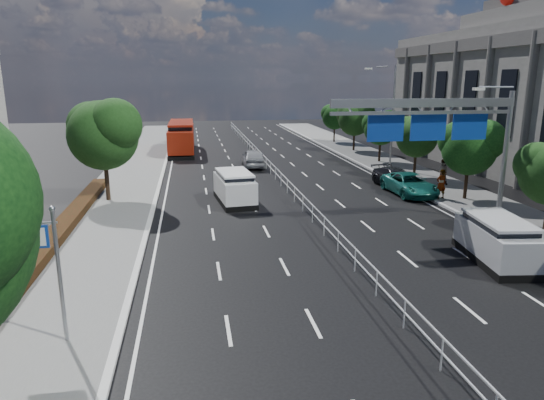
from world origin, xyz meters
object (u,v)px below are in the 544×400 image
object	(u,v)px
red_bus	(182,136)
pedestrian_b	(442,172)
pedestrian_a	(441,184)
near_car_dark	(180,135)
toilet_sign	(40,253)
parked_car_dark	(395,178)
parked_car_teal	(410,184)
white_minivan	(235,187)
overhead_gantry	(443,122)
near_car_silver	(253,158)
silver_minivan	(497,240)

from	to	relation	value
red_bus	pedestrian_b	xyz separation A→B (m)	(19.31, -20.74, -0.63)
pedestrian_a	pedestrian_b	world-z (taller)	pedestrian_a
red_bus	near_car_dark	xyz separation A→B (m)	(-0.34, 8.75, -0.86)
toilet_sign	parked_car_dark	size ratio (longest dim) A/B	0.90
parked_car_teal	white_minivan	bearing A→B (deg)	179.86
overhead_gantry	parked_car_teal	distance (m)	8.36
white_minivan	near_car_silver	xyz separation A→B (m)	(2.87, 12.84, -0.19)
toilet_sign	red_bus	size ratio (longest dim) A/B	0.39
white_minivan	silver_minivan	size ratio (longest dim) A/B	0.99
parked_car_teal	pedestrian_a	size ratio (longest dim) A/B	2.70
near_car_silver	white_minivan	bearing A→B (deg)	79.77
red_bus	parked_car_dark	size ratio (longest dim) A/B	2.30
red_bus	pedestrian_b	bearing A→B (deg)	-46.35
white_minivan	parked_car_dark	world-z (taller)	white_minivan
pedestrian_a	overhead_gantry	bearing A→B (deg)	50.55
parked_car_dark	toilet_sign	bearing A→B (deg)	-141.30
overhead_gantry	pedestrian_a	xyz separation A→B (m)	(2.86, 4.71, -4.49)
toilet_sign	near_car_dark	distance (m)	48.36
silver_minivan	parked_car_teal	xyz separation A→B (m)	(1.80, 12.58, -0.24)
pedestrian_a	near_car_dark	bearing A→B (deg)	-70.66
near_car_silver	pedestrian_b	distance (m)	16.59
near_car_dark	near_car_silver	bearing A→B (deg)	112.91
silver_minivan	parked_car_dark	bearing A→B (deg)	90.95
parked_car_dark	pedestrian_a	size ratio (longest dim) A/B	2.48
near_car_silver	pedestrian_a	xyz separation A→B (m)	(10.60, -14.50, 0.30)
pedestrian_b	red_bus	bearing A→B (deg)	-26.99
parked_car_teal	parked_car_dark	world-z (taller)	parked_car_teal
white_minivan	pedestrian_a	xyz separation A→B (m)	(13.47, -1.66, 0.10)
toilet_sign	white_minivan	world-z (taller)	toilet_sign
near_car_dark	silver_minivan	bearing A→B (deg)	111.06
near_car_silver	pedestrian_b	world-z (taller)	pedestrian_b
white_minivan	parked_car_dark	size ratio (longest dim) A/B	1.02
red_bus	pedestrian_b	world-z (taller)	red_bus
toilet_sign	parked_car_teal	bearing A→B (deg)	40.87
white_minivan	toilet_sign	bearing A→B (deg)	-119.45
pedestrian_a	toilet_sign	bearing A→B (deg)	27.49
red_bus	toilet_sign	bearing A→B (deg)	-94.30
overhead_gantry	parked_car_teal	bearing A→B (deg)	76.72
white_minivan	parked_car_teal	size ratio (longest dim) A/B	0.94
white_minivan	parked_car_teal	world-z (taller)	white_minivan
silver_minivan	pedestrian_b	xyz separation A→B (m)	(5.31, 14.64, 0.13)
near_car_dark	parked_car_dark	distance (m)	33.36
toilet_sign	near_car_dark	xyz separation A→B (m)	(3.12, 48.21, -2.08)
silver_minivan	parked_car_dark	xyz separation A→B (m)	(1.77, 14.92, -0.27)
overhead_gantry	parked_car_teal	size ratio (longest dim) A/B	1.95
near_car_dark	pedestrian_a	xyz separation A→B (m)	(17.44, -33.45, 0.25)
white_minivan	silver_minivan	distance (m)	16.12
overhead_gantry	white_minivan	distance (m)	13.20
parked_car_dark	parked_car_teal	bearing A→B (deg)	-95.24
overhead_gantry	parked_car_dark	distance (m)	10.32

